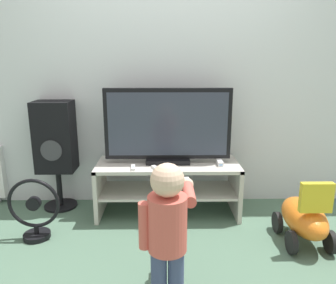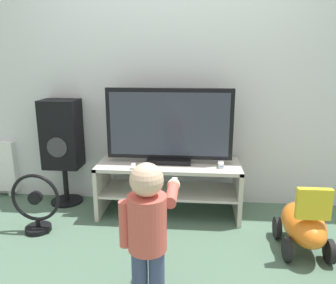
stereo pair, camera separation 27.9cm
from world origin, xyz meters
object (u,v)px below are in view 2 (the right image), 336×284
Objects in this scene: child at (148,223)px; speaker_tower at (62,137)px; television at (169,127)px; remote_primary at (133,166)px; floor_fan at (36,206)px; remote_secondary at (155,168)px; game_console at (221,164)px; ride_on_toy at (304,224)px.

child is 0.84× the size of speaker_tower.
television is 0.47m from remote_primary.
remote_primary is 0.26× the size of floor_fan.
remote_secondary is 1.02m from floor_fan.
ride_on_toy is at bearing -39.78° from game_console.
speaker_tower is at bearing 88.54° from floor_fan.
game_console is 0.82m from ride_on_toy.
ride_on_toy reaches higher than game_console.
television is 8.44× the size of remote_primary.
floor_fan is (-1.06, -0.46, -0.59)m from television.
remote_secondary is 0.98m from child.
speaker_tower is (-1.03, 1.31, 0.16)m from child.
remote_secondary is at bearing -19.17° from speaker_tower.
speaker_tower reaches higher than remote_secondary.
remote_secondary reaches higher than floor_fan.
remote_secondary is at bearing 14.83° from floor_fan.
television is at bearing 23.42° from floor_fan.
floor_fan is (-0.01, -0.58, -0.44)m from speaker_tower.
speaker_tower reaches higher than remote_primary.
speaker_tower is 0.73m from floor_fan.
remote_secondary is at bearing -8.16° from remote_primary.
ride_on_toy is at bearing -27.83° from television.
speaker_tower is at bearing 172.95° from game_console.
remote_secondary is at bearing 163.18° from ride_on_toy.
floor_fan is 2.10m from ride_on_toy.
ride_on_toy reaches higher than remote_primary.
floor_fan is at bearing 177.45° from ride_on_toy.
speaker_tower reaches higher than ride_on_toy.
ride_on_toy reaches higher than remote_secondary.
ride_on_toy is (1.14, -0.35, -0.29)m from remote_secondary.
remote_secondary is at bearing 94.99° from child.
floor_fan is at bearing -165.41° from game_console.
remote_primary and remote_secondary have the same top height.
child is 1.53× the size of ride_on_toy.
remote_secondary is 1.23m from ride_on_toy.
speaker_tower is (-0.94, 0.33, 0.17)m from remote_secondary.
child is 1.27m from ride_on_toy.
ride_on_toy reaches higher than floor_fan.
child is at bearing -149.11° from ride_on_toy.
remote_secondary is (-0.56, -0.14, -0.01)m from game_console.
television is 1.22m from child.
remote_primary is at bearing 164.41° from ride_on_toy.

